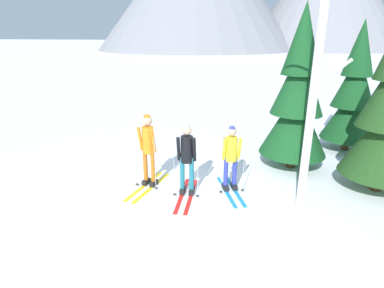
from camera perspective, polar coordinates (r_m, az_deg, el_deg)
ground_plane at (r=7.94m, az=-0.57°, el=-8.12°), size 400.00×400.00×0.00m
skier_in_orange at (r=7.81m, az=-7.84°, el=-0.52°), size 0.63×1.78×1.85m
skier_in_black at (r=7.35m, az=-0.91°, el=-2.03°), size 0.61×1.74×1.74m
skier_in_yellow at (r=7.63m, az=6.93°, el=-1.93°), size 0.88×1.59×1.63m
pine_tree_near at (r=9.12m, az=18.27°, el=7.95°), size 1.83×1.83×4.42m
pine_tree_mid at (r=11.31m, az=26.86°, el=8.04°), size 1.68×1.68×4.07m
birch_tree_tall at (r=6.74m, az=20.99°, el=9.69°), size 1.23×0.66×5.25m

